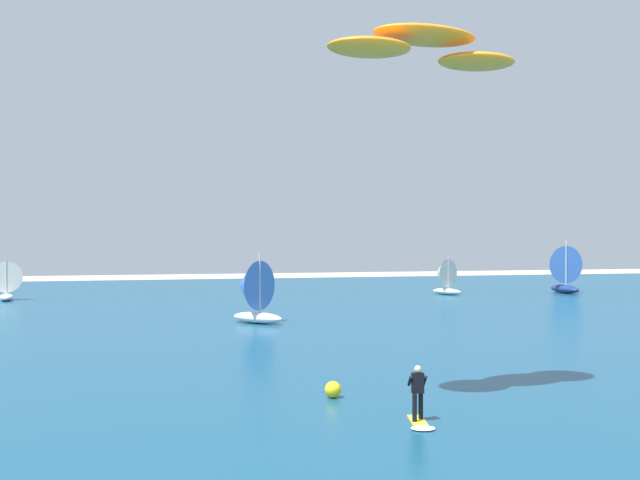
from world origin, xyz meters
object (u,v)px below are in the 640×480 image
object	(u,v)px
sailboat_trailing	(7,280)
sailboat_heeled_over	(561,269)
sailboat_far_left	(251,291)
kitesurfer	(419,403)
sailboat_mid_left	(443,276)
marker_buoy	(333,389)
kite	(425,47)

from	to	relation	value
sailboat_trailing	sailboat_heeled_over	bearing A→B (deg)	-3.80
sailboat_far_left	kitesurfer	bearing A→B (deg)	-88.17
sailboat_mid_left	sailboat_far_left	bearing A→B (deg)	-137.58
sailboat_far_left	marker_buoy	xyz separation A→B (m)	(-0.68, -23.21, -1.73)
sailboat_mid_left	marker_buoy	world-z (taller)	sailboat_mid_left
kitesurfer	marker_buoy	bearing A→B (deg)	110.82
kitesurfer	marker_buoy	distance (m)	4.37
kite	sailboat_mid_left	world-z (taller)	kite
sailboat_heeled_over	sailboat_far_left	bearing A→B (deg)	-150.55
sailboat_trailing	sailboat_far_left	size ratio (longest dim) A/B	0.84
kitesurfer	kite	xyz separation A→B (m)	(1.17, 2.56, 11.10)
sailboat_mid_left	sailboat_far_left	xyz separation A→B (m)	(-20.73, -18.95, 0.32)
sailboat_mid_left	sailboat_heeled_over	bearing A→B (deg)	-2.86
sailboat_trailing	sailboat_far_left	xyz separation A→B (m)	(17.49, -21.68, 0.31)
kite	marker_buoy	bearing A→B (deg)	150.86
sailboat_trailing	marker_buoy	world-z (taller)	sailboat_trailing
sailboat_trailing	sailboat_mid_left	size ratio (longest dim) A/B	1.00
kitesurfer	sailboat_trailing	xyz separation A→B (m)	(-18.36, 48.97, 1.09)
sailboat_mid_left	marker_buoy	distance (m)	47.30
kitesurfer	kite	world-z (taller)	kite
sailboat_trailing	sailboat_heeled_over	size ratio (longest dim) A/B	0.74
sailboat_trailing	marker_buoy	bearing A→B (deg)	-69.47
sailboat_mid_left	sailboat_trailing	bearing A→B (deg)	175.91
sailboat_heeled_over	marker_buoy	bearing A→B (deg)	-128.60
kite	sailboat_heeled_over	distance (m)	53.60
kite	sailboat_mid_left	size ratio (longest dim) A/B	2.01
kitesurfer	sailboat_trailing	bearing A→B (deg)	110.56
sailboat_far_left	kite	bearing A→B (deg)	-85.27
sailboat_heeled_over	sailboat_trailing	bearing A→B (deg)	176.20
sailboat_trailing	sailboat_far_left	distance (m)	27.86
sailboat_mid_left	marker_buoy	bearing A→B (deg)	-116.92
marker_buoy	sailboat_trailing	bearing A→B (deg)	110.53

